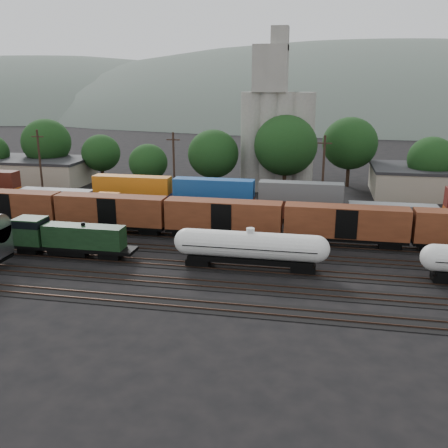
% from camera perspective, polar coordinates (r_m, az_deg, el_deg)
% --- Properties ---
extents(ground, '(600.00, 600.00, 0.00)m').
position_cam_1_polar(ground, '(60.44, -0.59, -3.24)').
color(ground, black).
extents(tracks, '(180.00, 33.20, 0.20)m').
position_cam_1_polar(tracks, '(60.42, -0.59, -3.20)').
color(tracks, black).
rests_on(tracks, ground).
extents(green_locomotive, '(15.97, 2.82, 4.23)m').
position_cam_1_polar(green_locomotive, '(61.22, -18.03, -1.41)').
color(green_locomotive, black).
rests_on(green_locomotive, ground).
extents(tank_car_a, '(17.02, 3.05, 4.46)m').
position_cam_1_polar(tank_car_a, '(54.19, 3.01, -2.61)').
color(tank_car_a, silver).
rests_on(tank_car_a, ground).
extents(orange_locomotive, '(15.91, 2.65, 3.98)m').
position_cam_1_polar(orange_locomotive, '(73.02, -10.29, 1.79)').
color(orange_locomotive, black).
rests_on(orange_locomotive, ground).
extents(boxcar_string, '(153.60, 2.90, 4.20)m').
position_cam_1_polar(boxcar_string, '(66.14, -6.63, 1.19)').
color(boxcar_string, black).
rests_on(boxcar_string, ground).
extents(container_wall, '(184.57, 2.60, 5.80)m').
position_cam_1_polar(container_wall, '(73.03, 14.10, 2.02)').
color(container_wall, black).
rests_on(container_wall, ground).
extents(grain_silo, '(13.40, 5.00, 29.00)m').
position_cam_1_polar(grain_silo, '(92.63, 5.98, 10.60)').
color(grain_silo, gray).
rests_on(grain_silo, ground).
extents(industrial_sheds, '(119.38, 17.26, 5.10)m').
position_cam_1_polar(industrial_sheds, '(92.89, 7.84, 5.13)').
color(industrial_sheds, '#9E937F').
rests_on(industrial_sheds, ground).
extents(tree_band, '(166.88, 21.67, 14.25)m').
position_cam_1_polar(tree_band, '(94.65, 2.84, 8.47)').
color(tree_band, black).
rests_on(tree_band, ground).
extents(utility_poles, '(122.20, 0.36, 12.00)m').
position_cam_1_polar(utility_poles, '(79.90, 2.58, 6.14)').
color(utility_poles, black).
rests_on(utility_poles, ground).
extents(distant_hills, '(860.00, 286.00, 130.00)m').
position_cam_1_polar(distant_hills, '(318.69, 13.30, 8.37)').
color(distant_hills, '#59665B').
rests_on(distant_hills, ground).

